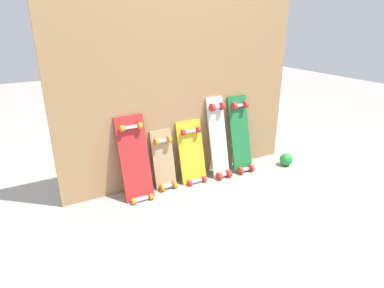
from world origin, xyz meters
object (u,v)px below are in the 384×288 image
skateboard_natural (164,163)px  skateboard_white (219,141)px  skateboard_yellow (192,156)px  skateboard_red (135,163)px  rubber_ball (286,160)px  skateboard_green (241,138)px

skateboard_natural → skateboard_white: skateboard_white is taller
skateboard_natural → skateboard_yellow: skateboard_yellow is taller
skateboard_red → rubber_ball: skateboard_red is taller
skateboard_yellow → rubber_ball: bearing=-11.0°
skateboard_natural → skateboard_green: bearing=-2.4°
skateboard_white → skateboard_green: skateboard_white is taller
skateboard_yellow → skateboard_green: 0.52m
skateboard_red → skateboard_yellow: size_ratio=1.20×
skateboard_white → rubber_ball: bearing=-13.5°
skateboard_natural → skateboard_white: bearing=-3.4°
skateboard_natural → rubber_ball: 1.26m
skateboard_natural → skateboard_white: (0.53, -0.03, 0.11)m
skateboard_yellow → skateboard_green: size_ratio=0.80×
skateboard_red → skateboard_green: skateboard_green is taller
skateboard_yellow → skateboard_white: bearing=-4.0°
skateboard_white → rubber_ball: 0.77m
skateboard_yellow → rubber_ball: skateboard_yellow is taller
skateboard_natural → skateboard_green: 0.79m
skateboard_natural → skateboard_white: size_ratio=0.72×
skateboard_yellow → rubber_ball: 1.00m
skateboard_yellow → skateboard_natural: bearing=177.3°
skateboard_white → skateboard_green: 0.25m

